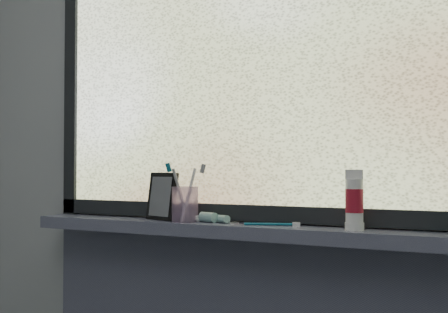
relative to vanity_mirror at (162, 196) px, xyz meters
name	(u,v)px	position (x,y,z in m)	size (l,w,h in m)	color
wall_back	(272,149)	(0.35, 0.08, 0.15)	(3.00, 0.01, 2.50)	#9EA3A8
windowsill	(264,232)	(0.35, 0.00, -0.10)	(1.62, 0.14, 0.04)	#4D5067
window_pane	(269,58)	(0.35, 0.05, 0.43)	(1.50, 0.01, 1.00)	silver
frame_bottom	(269,214)	(0.35, 0.05, -0.05)	(1.60, 0.03, 0.05)	black
frame_left	(72,77)	(-0.42, 0.05, 0.43)	(0.05, 0.03, 1.10)	black
vanity_mirror	(162,196)	(0.00, 0.00, 0.00)	(0.12, 0.06, 0.15)	black
toothpaste_tube	(214,217)	(0.19, 0.00, -0.06)	(0.18, 0.04, 0.03)	silver
toothbrush_cup	(185,204)	(0.09, -0.01, -0.02)	(0.08, 0.08, 0.11)	#C8A4D9
toothbrush_lying	(269,223)	(0.37, 0.00, -0.07)	(0.18, 0.02, 0.01)	#0D5A76
cream_tube	(354,198)	(0.62, -0.01, 0.01)	(0.05, 0.05, 0.12)	silver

